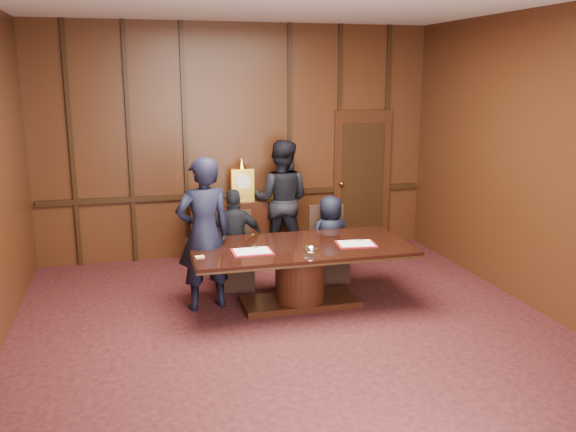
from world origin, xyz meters
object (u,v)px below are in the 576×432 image
at_px(conference_table, 300,265).
at_px(witness_right, 281,200).
at_px(signatory_left, 235,240).
at_px(witness_left, 204,234).
at_px(signatory_right, 330,238).
at_px(sideboard, 243,226).

xyz_separation_m(conference_table, witness_right, (0.25, 1.95, 0.40)).
height_order(conference_table, signatory_left, signatory_left).
distance_m(conference_table, witness_left, 1.21).
xyz_separation_m(witness_left, witness_right, (1.37, 1.73, -0.01)).
bearing_deg(conference_table, witness_left, 168.99).
height_order(conference_table, signatory_right, signatory_right).
height_order(witness_left, witness_right, witness_left).
distance_m(sideboard, witness_left, 2.15).
bearing_deg(witness_left, conference_table, 157.52).
distance_m(sideboard, signatory_left, 1.42).
relative_size(signatory_left, witness_right, 0.73).
relative_size(conference_table, witness_right, 1.44).
distance_m(signatory_right, witness_right, 1.25).
bearing_deg(signatory_left, signatory_right, -173.16).
relative_size(sideboard, witness_left, 0.87).
relative_size(sideboard, witness_right, 0.88).
relative_size(witness_left, witness_right, 1.01).
distance_m(sideboard, conference_table, 2.18).
relative_size(conference_table, signatory_right, 2.23).
relative_size(signatory_left, witness_left, 0.72).
xyz_separation_m(conference_table, signatory_left, (-0.65, 0.80, 0.15)).
height_order(sideboard, conference_table, sideboard).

